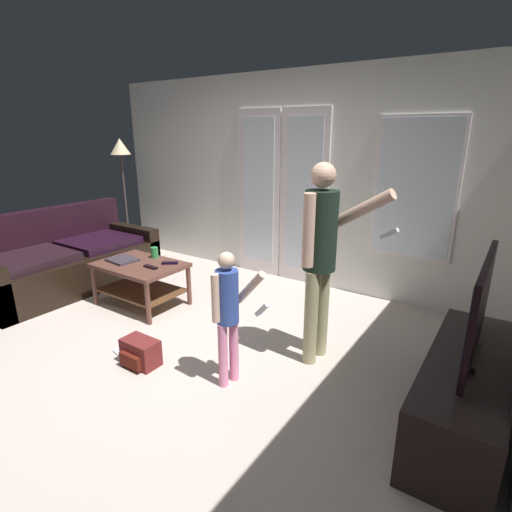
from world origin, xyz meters
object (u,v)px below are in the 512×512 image
(person_adult, at_px, (321,247))
(person_child, at_px, (228,308))
(backpack, at_px, (140,353))
(loose_keyboard, at_px, (132,357))
(flat_screen_tv, at_px, (479,310))
(tv_stand, at_px, (464,393))
(laptop_closed, at_px, (122,260))
(coffee_table, at_px, (141,275))
(floor_lamp, at_px, (121,159))
(dvd_remote_slim, at_px, (170,263))
(leather_couch, at_px, (66,262))
(tv_remote_black, at_px, (151,267))
(cup_near_edge, at_px, (155,252))

(person_adult, relative_size, person_child, 1.56)
(backpack, height_order, loose_keyboard, backpack)
(flat_screen_tv, bearing_deg, tv_stand, -65.44)
(person_child, distance_m, laptop_closed, 1.98)
(flat_screen_tv, bearing_deg, person_child, -162.63)
(person_adult, bearing_deg, coffee_table, -178.02)
(floor_lamp, distance_m, dvd_remote_slim, 2.28)
(leather_couch, distance_m, person_adult, 3.35)
(tv_remote_black, bearing_deg, backpack, -47.40)
(leather_couch, height_order, dvd_remote_slim, leather_couch)
(coffee_table, bearing_deg, tv_remote_black, -9.79)
(backpack, distance_m, tv_remote_black, 1.12)
(coffee_table, distance_m, loose_keyboard, 1.18)
(flat_screen_tv, bearing_deg, leather_couch, -179.99)
(leather_couch, bearing_deg, cup_near_edge, 17.32)
(leather_couch, distance_m, dvd_remote_slim, 1.53)
(flat_screen_tv, xyz_separation_m, laptop_closed, (-3.42, 0.09, -0.32))
(person_child, xyz_separation_m, dvd_remote_slim, (-1.40, 0.78, -0.13))
(loose_keyboard, bearing_deg, laptop_closed, 142.99)
(backpack, relative_size, dvd_remote_slim, 1.81)
(tv_stand, height_order, tv_remote_black, tv_remote_black)
(leather_couch, distance_m, loose_keyboard, 2.13)
(laptop_closed, bearing_deg, person_adult, 8.86)
(laptop_closed, relative_size, dvd_remote_slim, 1.80)
(floor_lamp, relative_size, backpack, 5.65)
(loose_keyboard, height_order, tv_remote_black, tv_remote_black)
(leather_couch, bearing_deg, flat_screen_tv, 0.01)
(backpack, relative_size, loose_keyboard, 0.67)
(person_child, relative_size, backpack, 3.37)
(tv_stand, height_order, laptop_closed, laptop_closed)
(tv_stand, relative_size, tv_remote_black, 8.66)
(leather_couch, relative_size, tv_stand, 1.41)
(leather_couch, xyz_separation_m, tv_remote_black, (1.42, 0.10, 0.18))
(cup_near_edge, bearing_deg, tv_remote_black, -49.14)
(leather_couch, height_order, person_child, person_child)
(floor_lamp, height_order, backpack, floor_lamp)
(leather_couch, xyz_separation_m, backpack, (2.13, -0.69, -0.19))
(tv_stand, height_order, flat_screen_tv, flat_screen_tv)
(leather_couch, relative_size, cup_near_edge, 17.23)
(person_child, relative_size, laptop_closed, 3.40)
(person_child, xyz_separation_m, tv_remote_black, (-1.46, 0.57, -0.13))
(flat_screen_tv, xyz_separation_m, person_adult, (-1.13, 0.21, 0.16))
(flat_screen_tv, distance_m, cup_near_edge, 3.25)
(tv_stand, height_order, cup_near_edge, cup_near_edge)
(backpack, bearing_deg, person_adult, 37.89)
(leather_couch, height_order, tv_stand, leather_couch)
(tv_stand, relative_size, laptop_closed, 4.82)
(tv_stand, bearing_deg, dvd_remote_slim, 174.02)
(cup_near_edge, xyz_separation_m, tv_remote_black, (0.24, -0.27, -0.05))
(tv_remote_black, bearing_deg, tv_stand, -1.28)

